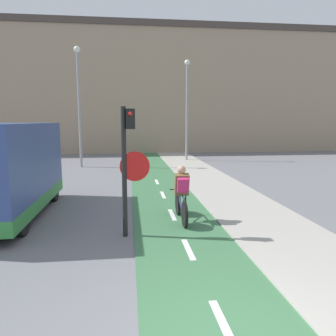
% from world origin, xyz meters
% --- Properties ---
extents(building_row_background, '(60.00, 5.20, 10.40)m').
position_xyz_m(building_row_background, '(0.00, 25.76, 5.21)').
color(building_row_background, gray).
rests_on(building_row_background, ground_plane).
extents(traffic_light_pole, '(0.67, 0.25, 2.94)m').
position_xyz_m(traffic_light_pole, '(-1.20, 3.99, 1.83)').
color(traffic_light_pole, black).
rests_on(traffic_light_pole, ground_plane).
extents(street_lamp_far, '(0.36, 0.36, 6.67)m').
position_xyz_m(street_lamp_far, '(-3.89, 15.76, 4.09)').
color(street_lamp_far, gray).
rests_on(street_lamp_far, ground_plane).
extents(street_lamp_sidewalk, '(0.36, 0.36, 6.51)m').
position_xyz_m(street_lamp_sidewalk, '(2.65, 18.17, 4.00)').
color(street_lamp_sidewalk, gray).
rests_on(street_lamp_sidewalk, ground_plane).
extents(cyclist_near, '(0.46, 1.77, 1.48)m').
position_xyz_m(cyclist_near, '(0.17, 4.93, 0.71)').
color(cyclist_near, black).
rests_on(cyclist_near, ground_plane).
extents(van, '(2.09, 5.10, 2.56)m').
position_xyz_m(van, '(-4.59, 5.97, 1.26)').
color(van, '#334784').
rests_on(van, ground_plane).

